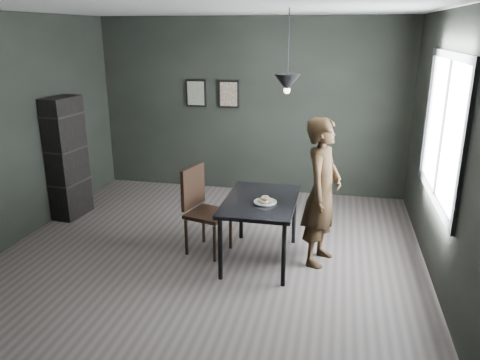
% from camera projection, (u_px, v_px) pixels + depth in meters
% --- Properties ---
extents(ground, '(5.00, 5.00, 0.00)m').
position_uv_depth(ground, '(211.00, 254.00, 5.64)').
color(ground, '#3C3633').
rests_on(ground, ground).
extents(back_wall, '(5.00, 0.10, 2.80)m').
position_uv_depth(back_wall, '(250.00, 107.00, 7.54)').
color(back_wall, black).
rests_on(back_wall, ground).
extents(ceiling, '(5.00, 5.00, 0.02)m').
position_uv_depth(ceiling, '(206.00, 8.00, 4.79)').
color(ceiling, silver).
rests_on(ceiling, ground).
extents(window_assembly, '(0.04, 1.96, 1.56)m').
position_uv_depth(window_assembly, '(443.00, 129.00, 4.85)').
color(window_assembly, white).
rests_on(window_assembly, ground).
extents(cafe_table, '(0.80, 1.20, 0.75)m').
position_uv_depth(cafe_table, '(261.00, 206.00, 5.32)').
color(cafe_table, black).
rests_on(cafe_table, ground).
extents(white_plate, '(0.23, 0.23, 0.01)m').
position_uv_depth(white_plate, '(265.00, 203.00, 5.18)').
color(white_plate, white).
rests_on(white_plate, cafe_table).
extents(donut_pile, '(0.18, 0.18, 0.07)m').
position_uv_depth(donut_pile, '(265.00, 200.00, 5.17)').
color(donut_pile, beige).
rests_on(donut_pile, white_plate).
extents(woman, '(0.56, 0.71, 1.69)m').
position_uv_depth(woman, '(322.00, 192.00, 5.23)').
color(woman, black).
rests_on(woman, ground).
extents(wood_chair, '(0.56, 0.56, 1.05)m').
position_uv_depth(wood_chair, '(201.00, 204.00, 5.58)').
color(wood_chair, black).
rests_on(wood_chair, ground).
extents(shelf_unit, '(0.38, 0.60, 1.72)m').
position_uv_depth(shelf_unit, '(67.00, 158.00, 6.60)').
color(shelf_unit, black).
rests_on(shelf_unit, ground).
extents(pendant_lamp, '(0.28, 0.28, 0.86)m').
position_uv_depth(pendant_lamp, '(287.00, 83.00, 4.94)').
color(pendant_lamp, black).
rests_on(pendant_lamp, ground).
extents(framed_print_left, '(0.34, 0.04, 0.44)m').
position_uv_depth(framed_print_left, '(196.00, 93.00, 7.63)').
color(framed_print_left, black).
rests_on(framed_print_left, ground).
extents(framed_print_right, '(0.34, 0.04, 0.44)m').
position_uv_depth(framed_print_right, '(229.00, 94.00, 7.52)').
color(framed_print_right, black).
rests_on(framed_print_right, ground).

